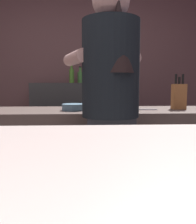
# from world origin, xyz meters

# --- Properties ---
(wall_back) EXTENTS (5.20, 0.10, 2.70)m
(wall_back) POSITION_xyz_m (0.00, 2.20, 1.35)
(wall_back) COLOR brown
(wall_back) RESTS_ON ground
(prep_counter) EXTENTS (2.10, 0.60, 0.92)m
(prep_counter) POSITION_xyz_m (0.35, 0.70, 0.46)
(prep_counter) COLOR #4A3C37
(prep_counter) RESTS_ON ground
(back_shelf) EXTENTS (0.96, 0.36, 1.14)m
(back_shelf) POSITION_xyz_m (-0.10, 1.92, 0.57)
(back_shelf) COLOR #353635
(back_shelf) RESTS_ON ground
(bartender) EXTENTS (0.50, 0.55, 1.71)m
(bartender) POSITION_xyz_m (0.25, 0.24, 0.99)
(bartender) COLOR #26272E
(bartender) RESTS_ON ground
(knife_block) EXTENTS (0.10, 0.08, 0.28)m
(knife_block) POSITION_xyz_m (0.84, 0.69, 1.03)
(knife_block) COLOR #955D32
(knife_block) RESTS_ON prep_counter
(mixing_bowl) EXTENTS (0.18, 0.18, 0.05)m
(mixing_bowl) POSITION_xyz_m (0.01, 0.63, 0.95)
(mixing_bowl) COLOR slate
(mixing_bowl) RESTS_ON prep_counter
(chefs_knife) EXTENTS (0.24, 0.05, 0.01)m
(chefs_knife) POSITION_xyz_m (0.53, 0.65, 0.92)
(chefs_knife) COLOR silver
(chefs_knife) RESTS_ON prep_counter
(bottle_soy) EXTENTS (0.06, 0.06, 0.25)m
(bottle_soy) POSITION_xyz_m (-0.07, 1.89, 1.24)
(bottle_soy) COLOR #49832B
(bottle_soy) RESTS_ON back_shelf
(bottle_hot_sauce) EXTENTS (0.06, 0.06, 0.23)m
(bottle_hot_sauce) POSITION_xyz_m (0.14, 1.99, 1.23)
(bottle_hot_sauce) COLOR #3A569F
(bottle_hot_sauce) RESTS_ON back_shelf
(bottle_olive_oil) EXTENTS (0.07, 0.07, 0.21)m
(bottle_olive_oil) POSITION_xyz_m (0.03, 2.00, 1.22)
(bottle_olive_oil) COLOR #45813B
(bottle_olive_oil) RESTS_ON back_shelf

